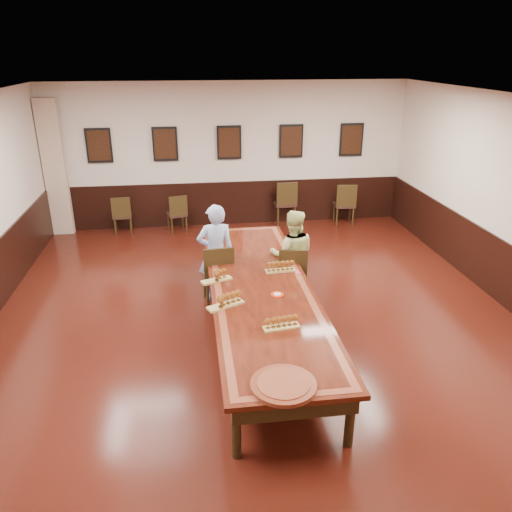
{
  "coord_description": "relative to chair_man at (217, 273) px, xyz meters",
  "views": [
    {
      "loc": [
        -0.91,
        -6.19,
        3.8
      ],
      "look_at": [
        0.0,
        0.5,
        1.0
      ],
      "focal_mm": 35.0,
      "sensor_mm": 36.0,
      "label": 1
    }
  ],
  "objects": [
    {
      "name": "floor",
      "position": [
        0.55,
        -1.06,
        -0.52
      ],
      "size": [
        8.0,
        10.0,
        0.02
      ],
      "primitive_type": "cube",
      "color": "black",
      "rests_on": "ground"
    },
    {
      "name": "ceiling",
      "position": [
        0.55,
        -1.06,
        2.7
      ],
      "size": [
        8.0,
        10.0,
        0.02
      ],
      "primitive_type": "cube",
      "color": "white",
      "rests_on": "floor"
    },
    {
      "name": "wall_back",
      "position": [
        0.55,
        3.95,
        1.09
      ],
      "size": [
        8.0,
        0.02,
        3.2
      ],
      "primitive_type": "cube",
      "color": "beige",
      "rests_on": "floor"
    },
    {
      "name": "chair_man",
      "position": [
        0.0,
        0.0,
        0.0
      ],
      "size": [
        0.52,
        0.56,
        1.01
      ],
      "primitive_type": null,
      "rotation": [
        0.0,
        0.0,
        3.23
      ],
      "color": "black",
      "rests_on": "floor"
    },
    {
      "name": "chair_woman",
      "position": [
        1.19,
        -0.09,
        -0.03
      ],
      "size": [
        0.52,
        0.55,
        0.96
      ],
      "primitive_type": null,
      "rotation": [
        0.0,
        0.0,
        2.98
      ],
      "color": "black",
      "rests_on": "floor"
    },
    {
      "name": "spare_chair_a",
      "position": [
        -1.88,
        3.58,
        -0.07
      ],
      "size": [
        0.43,
        0.47,
        0.86
      ],
      "primitive_type": null,
      "rotation": [
        0.0,
        0.0,
        3.21
      ],
      "color": "black",
      "rests_on": "floor"
    },
    {
      "name": "spare_chair_b",
      "position": [
        -0.69,
        3.55,
        -0.08
      ],
      "size": [
        0.5,
        0.53,
        0.86
      ],
      "primitive_type": null,
      "rotation": [
        0.0,
        0.0,
        3.4
      ],
      "color": "black",
      "rests_on": "floor"
    },
    {
      "name": "spare_chair_c",
      "position": [
        1.81,
        3.78,
        0.01
      ],
      "size": [
        0.51,
        0.55,
        1.03
      ],
      "primitive_type": null,
      "rotation": [
        0.0,
        0.0,
        3.19
      ],
      "color": "black",
      "rests_on": "floor"
    },
    {
      "name": "spare_chair_d",
      "position": [
        3.18,
        3.57,
        -0.02
      ],
      "size": [
        0.51,
        0.55,
        0.98
      ],
      "primitive_type": null,
      "rotation": [
        0.0,
        0.0,
        3.03
      ],
      "color": "black",
      "rests_on": "floor"
    },
    {
      "name": "person_man",
      "position": [
        -0.01,
        0.11,
        0.3
      ],
      "size": [
        0.62,
        0.44,
        1.61
      ],
      "primitive_type": "imported",
      "rotation": [
        0.0,
        0.0,
        3.23
      ],
      "color": "#5178CC",
      "rests_on": "floor"
    },
    {
      "name": "person_woman",
      "position": [
        1.21,
        0.01,
        0.24
      ],
      "size": [
        0.82,
        0.69,
        1.49
      ],
      "primitive_type": "imported",
      "rotation": [
        0.0,
        0.0,
        2.98
      ],
      "color": "#DAE08C",
      "rests_on": "floor"
    },
    {
      "name": "pink_phone",
      "position": [
        1.15,
        -0.67,
        0.25
      ],
      "size": [
        0.09,
        0.14,
        0.01
      ],
      "primitive_type": "cube",
      "rotation": [
        0.0,
        0.0,
        0.18
      ],
      "color": "#DA4877",
      "rests_on": "conference_table"
    },
    {
      "name": "curtain",
      "position": [
        -3.2,
        3.76,
        0.94
      ],
      "size": [
        0.45,
        0.18,
        2.9
      ],
      "primitive_type": "cube",
      "color": "tan",
      "rests_on": "floor"
    },
    {
      "name": "wainscoting",
      "position": [
        0.55,
        -1.06,
        -0.01
      ],
      "size": [
        8.0,
        10.0,
        1.0
      ],
      "color": "black",
      "rests_on": "floor"
    },
    {
      "name": "conference_table",
      "position": [
        0.55,
        -1.06,
        0.11
      ],
      "size": [
        1.4,
        5.0,
        0.76
      ],
      "color": "black",
      "rests_on": "floor"
    },
    {
      "name": "posters",
      "position": [
        0.55,
        3.88,
        1.39
      ],
      "size": [
        6.14,
        0.04,
        0.74
      ],
      "color": "black",
      "rests_on": "wall_back"
    },
    {
      "name": "flight_a",
      "position": [
        -0.03,
        -0.81,
        0.32
      ],
      "size": [
        0.46,
        0.28,
        0.17
      ],
      "color": "#AF9149",
      "rests_on": "conference_table"
    },
    {
      "name": "flight_b",
      "position": [
        0.9,
        -0.61,
        0.32
      ],
      "size": [
        0.46,
        0.17,
        0.17
      ],
      "color": "#AF9149",
      "rests_on": "conference_table"
    },
    {
      "name": "flight_c",
      "position": [
        0.03,
        -1.58,
        0.33
      ],
      "size": [
        0.51,
        0.35,
        0.18
      ],
      "color": "#AF9149",
      "rests_on": "conference_table"
    },
    {
      "name": "flight_d",
      "position": [
        0.62,
        -2.22,
        0.32
      ],
      "size": [
        0.45,
        0.19,
        0.16
      ],
      "color": "#AF9149",
      "rests_on": "conference_table"
    },
    {
      "name": "red_plate_grp",
      "position": [
        0.72,
        -1.36,
        0.25
      ],
      "size": [
        0.18,
        0.18,
        0.02
      ],
      "color": "red",
      "rests_on": "conference_table"
    },
    {
      "name": "carved_platter",
      "position": [
        0.44,
        -3.31,
        0.27
      ],
      "size": [
        0.75,
        0.75,
        0.05
      ],
      "color": "#571F11",
      "rests_on": "conference_table"
    }
  ]
}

